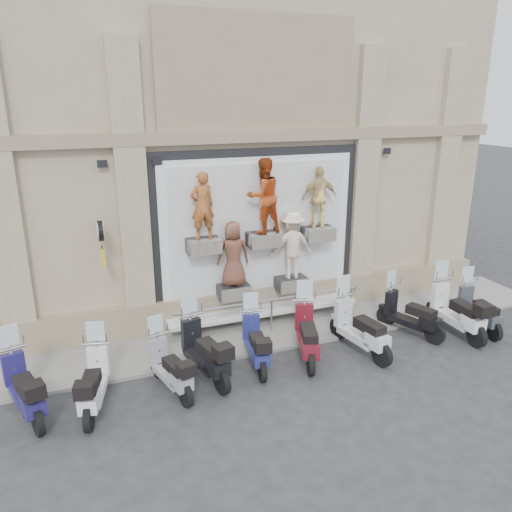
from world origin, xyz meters
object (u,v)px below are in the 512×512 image
object	(u,v)px
guard_rail	(271,316)
scooter_j	(480,302)
scooter_f	(307,325)
scooter_c	(169,359)
scooter_d	(204,341)
scooter_b	(93,373)
scooter_g	(361,319)
scooter_e	(256,334)
clock_sign_bracket	(101,237)
scooter_i	(457,302)
scooter_h	(411,306)
scooter_a	(22,377)

from	to	relation	value
guard_rail	scooter_j	xyz separation A→B (m)	(5.05, -1.69, 0.29)
guard_rail	scooter_f	xyz separation A→B (m)	(0.27, -1.46, 0.36)
scooter_c	scooter_d	size ratio (longest dim) A/B	0.87
guard_rail	scooter_f	distance (m)	1.53
scooter_b	scooter_g	size ratio (longest dim) A/B	0.91
guard_rail	scooter_e	distance (m)	1.68
scooter_g	scooter_j	xyz separation A→B (m)	(3.50, -0.04, -0.10)
clock_sign_bracket	scooter_d	bearing A→B (deg)	-46.96
scooter_i	scooter_h	bearing A→B (deg)	163.57
clock_sign_bracket	scooter_e	size ratio (longest dim) A/B	0.55
scooter_a	scooter_j	distance (m)	10.70
scooter_b	scooter_j	xyz separation A→B (m)	(9.46, 0.07, -0.02)
scooter_c	scooter_i	distance (m)	7.26
scooter_d	scooter_e	xyz separation A→B (m)	(1.19, 0.06, -0.09)
clock_sign_bracket	scooter_f	distance (m)	5.00
scooter_f	scooter_i	world-z (taller)	scooter_i
guard_rail	scooter_d	world-z (taller)	scooter_d
scooter_c	scooter_i	world-z (taller)	scooter_i
scooter_f	scooter_g	size ratio (longest dim) A/B	0.98
scooter_g	scooter_i	distance (m)	2.78
guard_rail	scooter_f	bearing A→B (deg)	-79.70
scooter_b	scooter_i	xyz separation A→B (m)	(8.74, 0.07, 0.09)
scooter_a	scooter_c	xyz separation A→B (m)	(2.71, -0.16, -0.08)
scooter_a	scooter_b	xyz separation A→B (m)	(1.23, -0.23, -0.04)
scooter_c	scooter_d	world-z (taller)	scooter_d
scooter_b	scooter_j	bearing A→B (deg)	13.78
scooter_i	scooter_j	world-z (taller)	scooter_i
scooter_e	scooter_c	bearing A→B (deg)	-161.08
guard_rail	clock_sign_bracket	world-z (taller)	clock_sign_bracket
scooter_d	scooter_g	world-z (taller)	scooter_g
guard_rail	scooter_d	xyz separation A→B (m)	(-2.14, -1.42, 0.38)
scooter_e	scooter_g	bearing A→B (deg)	2.73
scooter_i	scooter_d	bearing A→B (deg)	179.34
scooter_e	scooter_g	world-z (taller)	scooter_g
scooter_d	scooter_j	distance (m)	7.20
scooter_a	scooter_i	world-z (taller)	scooter_i
scooter_c	scooter_j	distance (m)	7.99
scooter_h	scooter_j	distance (m)	1.86
guard_rail	scooter_e	xyz separation A→B (m)	(-0.94, -1.36, 0.29)
scooter_d	scooter_b	bearing A→B (deg)	177.18
scooter_b	scooter_f	world-z (taller)	scooter_f
scooter_a	scooter_f	bearing A→B (deg)	-17.06
clock_sign_bracket	scooter_d	size ratio (longest dim) A/B	0.49
scooter_a	scooter_b	world-z (taller)	scooter_a
clock_sign_bracket	scooter_d	xyz separation A→B (m)	(1.76, -1.89, -1.96)
scooter_b	scooter_d	distance (m)	2.30
scooter_d	scooter_i	world-z (taller)	scooter_i
clock_sign_bracket	scooter_a	size ratio (longest dim) A/B	0.51
clock_sign_bracket	scooter_f	size ratio (longest dim) A/B	0.50
scooter_j	scooter_i	bearing A→B (deg)	-172.55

